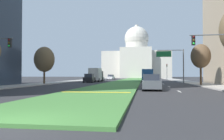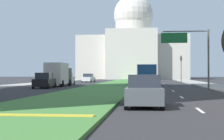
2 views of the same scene
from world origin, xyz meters
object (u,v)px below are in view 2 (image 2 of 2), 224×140
Objects in this scene: sedan_midblock at (44,81)px; sedan_distant at (67,79)px; city_bus at (147,73)px; sedan_very_far at (148,77)px; overhead_guide_sign at (191,47)px; sedan_far_horizon at (88,78)px; box_truck_delivery at (58,74)px; traffic_light_far_right at (181,65)px; sedan_lead_stopped at (144,92)px; capitol_building at (133,49)px.

sedan_distant is (-0.20, 12.42, -0.02)m from sedan_midblock.
sedan_very_far is at bearing 90.02° from city_bus.
overhead_guide_sign is 37.42m from sedan_far_horizon.
traffic_light_far_right is at bearing 47.27° from box_truck_delivery.
traffic_light_far_right reaches higher than city_bus.
sedan_lead_stopped is at bearing -66.53° from box_truck_delivery.
sedan_very_far is (-6.38, 18.04, -2.51)m from traffic_light_far_right.
overhead_guide_sign reaches higher than sedan_far_horizon.
box_truck_delivery is at bearing -107.70° from sedan_very_far.
sedan_very_far is at bearing 74.40° from sedan_midblock.
capitol_building is at bearing 94.31° from city_bus.
capitol_building reaches higher than sedan_far_horizon.
sedan_distant is 17.65m from sedan_far_horizon.
box_truck_delivery reaches higher than city_bus.
sedan_very_far is at bearing 68.44° from sedan_distant.
sedan_midblock is (-12.30, 22.14, 0.06)m from sedan_lead_stopped.
sedan_very_far is (-0.01, 66.17, -0.00)m from sedan_lead_stopped.
traffic_light_far_right is 1.23× the size of sedan_distant.
capitol_building reaches higher than city_bus.
sedan_midblock is 0.41× the size of city_bus.
capitol_building is 6.66× the size of traffic_light_far_right.
sedan_distant is at bearing 90.92° from sedan_midblock.
city_bus is (12.50, -2.79, 0.92)m from sedan_distant.
box_truck_delivery is at bearing -96.25° from capitol_building.
sedan_very_far is 34.41m from city_bus.
traffic_light_far_right is at bearing 86.78° from overhead_guide_sign.
sedan_distant is at bearing -97.22° from capitol_building.
box_truck_delivery reaches higher than sedan_midblock.
sedan_distant is 33.99m from sedan_very_far.
sedan_midblock is 0.71× the size of box_truck_delivery.
capitol_building reaches higher than sedan_lead_stopped.
sedan_midblock is (-7.51, -73.29, -8.82)m from capitol_building.
sedan_very_far is at bearing 95.75° from overhead_guide_sign.
box_truck_delivery is (-12.16, -38.12, 0.88)m from sedan_very_far.
sedan_far_horizon is 1.04× the size of sedan_very_far.
sedan_very_far is (-4.74, 47.13, -3.82)m from overhead_guide_sign.
sedan_midblock is at bearing -95.85° from capitol_building.
capitol_building is 95.96m from sedan_lead_stopped.
city_bus is at bearing 90.00° from sedan_lead_stopped.
sedan_midblock is 5.97m from box_truck_delivery.
overhead_guide_sign is at bearing -62.98° from sedan_far_horizon.
traffic_light_far_right is at bearing -12.41° from sedan_far_horizon.
overhead_guide_sign reaches higher than sedan_lead_stopped.
traffic_light_far_right is 1.13× the size of sedan_far_horizon.
sedan_far_horizon is at bearing -99.70° from capitol_building.
sedan_midblock is 45.71m from sedan_very_far.
sedan_midblock is at bearing -91.22° from box_truck_delivery.
sedan_very_far is at bearing -80.72° from capitol_building.
traffic_light_far_right is at bearing 54.30° from sedan_midblock.
sedan_far_horizon reaches higher than sedan_very_far.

